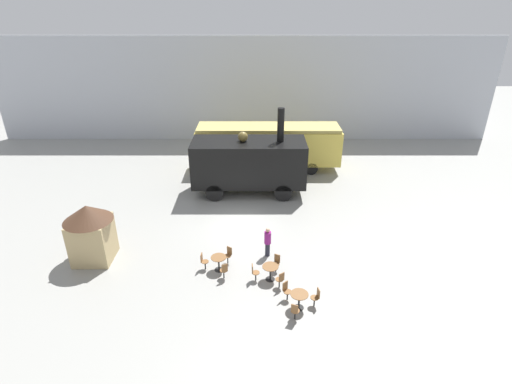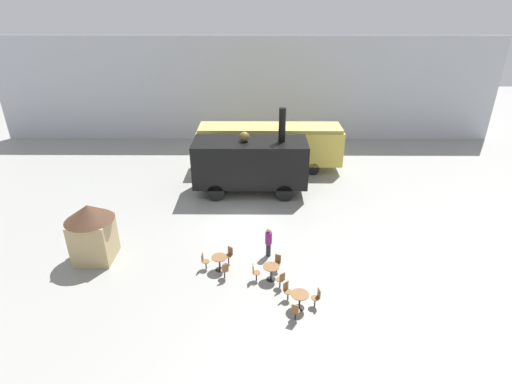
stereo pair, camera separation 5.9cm
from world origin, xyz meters
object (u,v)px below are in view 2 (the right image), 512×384
object	(u,v)px
cafe_table_near	(271,270)
cafe_table_far	(300,298)
steam_locomotive	(250,162)
cafe_table_mid	(219,260)
passenger_coach_vintage	(270,144)
cafe_chair_0	(277,262)
ticket_kiosk	(92,229)
visitor_person	(269,241)

from	to	relation	value
cafe_table_near	cafe_table_far	xyz separation A→B (m)	(1.14, -1.89, 0.01)
steam_locomotive	cafe_table_mid	xyz separation A→B (m)	(-1.32, -8.58, -1.62)
steam_locomotive	cafe_table_near	world-z (taller)	steam_locomotive
cafe_table_near	cafe_table_far	size ratio (longest dim) A/B	0.99
passenger_coach_vintage	cafe_table_near	distance (m)	13.53
steam_locomotive	cafe_chair_0	xyz separation A→B (m)	(1.43, -8.62, -1.66)
cafe_table_far	cafe_table_near	bearing A→B (deg)	121.06
passenger_coach_vintage	ticket_kiosk	world-z (taller)	passenger_coach_vintage
passenger_coach_vintage	cafe_table_mid	world-z (taller)	passenger_coach_vintage
passenger_coach_vintage	steam_locomotive	world-z (taller)	steam_locomotive
cafe_table_near	visitor_person	world-z (taller)	visitor_person
cafe_chair_0	cafe_table_mid	bearing A→B (deg)	-66.03
cafe_table_near	cafe_table_mid	distance (m)	2.54
steam_locomotive	cafe_chair_0	bearing A→B (deg)	-80.59
cafe_table_mid	cafe_table_near	bearing A→B (deg)	-16.52
cafe_table_near	cafe_table_mid	xyz separation A→B (m)	(-2.44, 0.72, -0.01)
steam_locomotive	ticket_kiosk	bearing A→B (deg)	-134.76
passenger_coach_vintage	cafe_table_far	world-z (taller)	passenger_coach_vintage
visitor_person	ticket_kiosk	size ratio (longest dim) A/B	0.53
steam_locomotive	cafe_table_near	size ratio (longest dim) A/B	9.74
steam_locomotive	cafe_table_far	size ratio (longest dim) A/B	9.62
passenger_coach_vintage	ticket_kiosk	bearing A→B (deg)	-127.17
passenger_coach_vintage	cafe_table_mid	bearing A→B (deg)	-101.92
steam_locomotive	passenger_coach_vintage	bearing A→B (deg)	71.84
passenger_coach_vintage	steam_locomotive	bearing A→B (deg)	-108.16
cafe_chair_0	ticket_kiosk	distance (m)	9.13
ticket_kiosk	steam_locomotive	bearing A→B (deg)	45.24
cafe_table_near	cafe_table_far	distance (m)	2.21
cafe_table_mid	ticket_kiosk	world-z (taller)	ticket_kiosk
passenger_coach_vintage	visitor_person	size ratio (longest dim) A/B	6.65
cafe_table_near	cafe_chair_0	size ratio (longest dim) A/B	0.86
cafe_table_near	ticket_kiosk	xyz separation A→B (m)	(-8.69, 1.66, 1.11)
cafe_table_near	cafe_table_mid	bearing A→B (deg)	163.48
passenger_coach_vintage	steam_locomotive	distance (m)	4.37
cafe_table_mid	ticket_kiosk	size ratio (longest dim) A/B	0.25
passenger_coach_vintage	cafe_chair_0	world-z (taller)	passenger_coach_vintage
passenger_coach_vintage	cafe_table_mid	xyz separation A→B (m)	(-2.69, -12.73, -1.40)
cafe_table_far	cafe_chair_0	bearing A→B (deg)	107.80
visitor_person	cafe_table_near	bearing A→B (deg)	-87.63
cafe_table_mid	cafe_chair_0	size ratio (longest dim) A/B	0.85
passenger_coach_vintage	cafe_chair_0	distance (m)	12.86
visitor_person	ticket_kiosk	bearing A→B (deg)	-178.20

